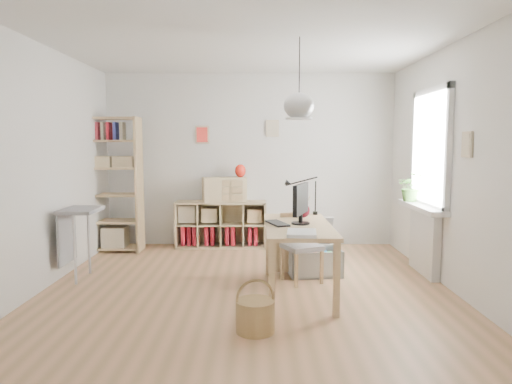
{
  "coord_description": "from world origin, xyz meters",
  "views": [
    {
      "loc": [
        0.12,
        -4.96,
        1.6
      ],
      "look_at": [
        0.1,
        0.3,
        1.05
      ],
      "focal_mm": 32.0,
      "sensor_mm": 36.0,
      "label": 1
    }
  ],
  "objects_px": {
    "storage_chest": "(314,256)",
    "monitor": "(301,202)",
    "cube_shelf": "(220,228)",
    "tall_bookshelf": "(113,179)",
    "drawer_chest": "(224,189)",
    "desk": "(298,233)",
    "chair": "(300,243)"
  },
  "relations": [
    {
      "from": "storage_chest",
      "to": "monitor",
      "type": "bearing_deg",
      "value": -113.86
    },
    {
      "from": "cube_shelf",
      "to": "monitor",
      "type": "bearing_deg",
      "value": -64.63
    },
    {
      "from": "storage_chest",
      "to": "monitor",
      "type": "xyz_separation_m",
      "value": [
        -0.24,
        -0.74,
        0.78
      ]
    },
    {
      "from": "tall_bookshelf",
      "to": "drawer_chest",
      "type": "bearing_deg",
      "value": 8.33
    },
    {
      "from": "desk",
      "to": "drawer_chest",
      "type": "relative_size",
      "value": 2.29
    },
    {
      "from": "drawer_chest",
      "to": "monitor",
      "type": "bearing_deg",
      "value": -79.23
    },
    {
      "from": "monitor",
      "to": "drawer_chest",
      "type": "distance_m",
      "value": 2.39
    },
    {
      "from": "monitor",
      "to": "drawer_chest",
      "type": "bearing_deg",
      "value": 133.79
    },
    {
      "from": "storage_chest",
      "to": "drawer_chest",
      "type": "xyz_separation_m",
      "value": [
        -1.22,
        1.44,
        0.69
      ]
    },
    {
      "from": "storage_chest",
      "to": "cube_shelf",
      "type": "bearing_deg",
      "value": 125.31
    },
    {
      "from": "desk",
      "to": "storage_chest",
      "type": "height_order",
      "value": "desk"
    },
    {
      "from": "desk",
      "to": "tall_bookshelf",
      "type": "xyz_separation_m",
      "value": [
        -2.59,
        1.95,
        0.43
      ]
    },
    {
      "from": "cube_shelf",
      "to": "tall_bookshelf",
      "type": "bearing_deg",
      "value": -169.81
    },
    {
      "from": "tall_bookshelf",
      "to": "drawer_chest",
      "type": "relative_size",
      "value": 3.05
    },
    {
      "from": "tall_bookshelf",
      "to": "chair",
      "type": "distance_m",
      "value": 3.11
    },
    {
      "from": "desk",
      "to": "drawer_chest",
      "type": "height_order",
      "value": "drawer_chest"
    },
    {
      "from": "chair",
      "to": "tall_bookshelf",
      "type": "bearing_deg",
      "value": 125.91
    },
    {
      "from": "desk",
      "to": "storage_chest",
      "type": "xyz_separation_m",
      "value": [
        0.27,
        0.75,
        -0.44
      ]
    },
    {
      "from": "tall_bookshelf",
      "to": "drawer_chest",
      "type": "xyz_separation_m",
      "value": [
        1.64,
        0.24,
        -0.18
      ]
    },
    {
      "from": "chair",
      "to": "cube_shelf",
      "type": "bearing_deg",
      "value": 96.79
    },
    {
      "from": "cube_shelf",
      "to": "monitor",
      "type": "distance_m",
      "value": 2.55
    },
    {
      "from": "tall_bookshelf",
      "to": "chair",
      "type": "xyz_separation_m",
      "value": [
        2.65,
        -1.51,
        -0.63
      ]
    },
    {
      "from": "monitor",
      "to": "storage_chest",
      "type": "bearing_deg",
      "value": 91.64
    },
    {
      "from": "desk",
      "to": "cube_shelf",
      "type": "height_order",
      "value": "desk"
    },
    {
      "from": "tall_bookshelf",
      "to": "monitor",
      "type": "relative_size",
      "value": 4.14
    },
    {
      "from": "chair",
      "to": "storage_chest",
      "type": "bearing_deg",
      "value": 32.23
    },
    {
      "from": "chair",
      "to": "monitor",
      "type": "xyz_separation_m",
      "value": [
        -0.03,
        -0.43,
        0.54
      ]
    },
    {
      "from": "cube_shelf",
      "to": "storage_chest",
      "type": "height_order",
      "value": "cube_shelf"
    },
    {
      "from": "desk",
      "to": "drawer_chest",
      "type": "xyz_separation_m",
      "value": [
        -0.95,
        2.19,
        0.25
      ]
    },
    {
      "from": "tall_bookshelf",
      "to": "storage_chest",
      "type": "relative_size",
      "value": 2.59
    },
    {
      "from": "chair",
      "to": "monitor",
      "type": "bearing_deg",
      "value": -118.75
    },
    {
      "from": "drawer_chest",
      "to": "chair",
      "type": "bearing_deg",
      "value": -73.44
    }
  ]
}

